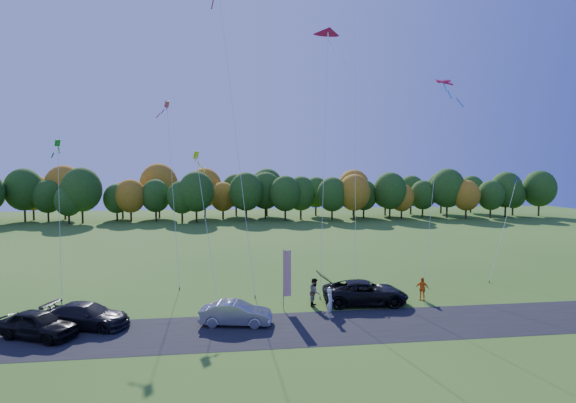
{
  "coord_description": "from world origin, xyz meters",
  "views": [
    {
      "loc": [
        -4.79,
        -30.22,
        9.58
      ],
      "look_at": [
        0.0,
        6.0,
        7.0
      ],
      "focal_mm": 28.0,
      "sensor_mm": 36.0,
      "label": 1
    }
  ],
  "objects": [
    {
      "name": "feather_flag",
      "position": [
        -0.94,
        -0.33,
        2.58
      ],
      "size": [
        0.56,
        0.12,
        4.22
      ],
      "color": "#999999",
      "rests_on": "ground"
    },
    {
      "name": "kite_diamond_blue_low",
      "position": [
        19.37,
        6.45,
        4.42
      ],
      "size": [
        5.1,
        3.96,
        9.29
      ],
      "color": "#4C3F33",
      "rests_on": "ground"
    },
    {
      "name": "kite_delta_blue",
      "position": [
        -4.34,
        7.28,
        13.88
      ],
      "size": [
        4.33,
        9.91,
        28.26
      ],
      "color": "#4C3F33",
      "rests_on": "ground"
    },
    {
      "name": "kite_diamond_yellow",
      "position": [
        -6.61,
        5.36,
        5.56
      ],
      "size": [
        2.47,
        8.02,
        11.5
      ],
      "color": "#4C3F33",
      "rests_on": "ground"
    },
    {
      "name": "person_tailgate_a",
      "position": [
        1.71,
        -2.11,
        0.93
      ],
      "size": [
        0.55,
        0.74,
        1.85
      ],
      "primitive_type": "imported",
      "rotation": [
        0.0,
        0.0,
        1.4
      ],
      "color": "silver",
      "rests_on": "ground"
    },
    {
      "name": "kite_diamond_pink",
      "position": [
        -9.69,
        10.11,
        8.04
      ],
      "size": [
        2.36,
        8.88,
        16.43
      ],
      "color": "#4C3F33",
      "rests_on": "ground"
    },
    {
      "name": "tree_line",
      "position": [
        0.0,
        55.0,
        0.0
      ],
      "size": [
        116.0,
        12.0,
        10.0
      ],
      "primitive_type": null,
      "color": "#1E4711",
      "rests_on": "ground"
    },
    {
      "name": "black_suv",
      "position": [
        4.82,
        0.29,
        0.84
      ],
      "size": [
        6.25,
        3.28,
        1.68
      ],
      "primitive_type": "imported",
      "rotation": [
        0.0,
        0.0,
        1.49
      ],
      "color": "black",
      "rests_on": "ground"
    },
    {
      "name": "silver_sedan",
      "position": [
        -4.42,
        -2.85,
        0.73
      ],
      "size": [
        4.63,
        2.35,
        1.45
      ],
      "primitive_type": "imported",
      "rotation": [
        0.0,
        0.0,
        1.38
      ],
      "color": "#A09FA4",
      "rests_on": "ground"
    },
    {
      "name": "kite_parafoil_orange",
      "position": [
        7.31,
        12.15,
        15.86
      ],
      "size": [
        4.77,
        12.97,
        31.96
      ],
      "color": "#4C3F33",
      "rests_on": "ground"
    },
    {
      "name": "ground",
      "position": [
        0.0,
        0.0,
        0.0
      ],
      "size": [
        160.0,
        160.0,
        0.0
      ],
      "primitive_type": "plane",
      "color": "#315F19"
    },
    {
      "name": "person_east",
      "position": [
        9.26,
        0.68,
        0.84
      ],
      "size": [
        1.06,
        0.87,
        1.69
      ],
      "primitive_type": "imported",
      "rotation": [
        0.0,
        0.0,
        -0.55
      ],
      "color": "orange",
      "rests_on": "ground"
    },
    {
      "name": "dark_truck_b",
      "position": [
        -15.66,
        -3.55,
        0.79
      ],
      "size": [
        5.0,
        3.62,
        1.58
      ],
      "primitive_type": "imported",
      "rotation": [
        0.0,
        0.0,
        1.14
      ],
      "color": "black",
      "rests_on": "ground"
    },
    {
      "name": "kite_delta_red",
      "position": [
        2.99,
        5.81,
        11.45
      ],
      "size": [
        3.41,
        8.51,
        23.13
      ],
      "color": "#4C3F33",
      "rests_on": "ground"
    },
    {
      "name": "person_tailgate_b",
      "position": [
        1.16,
        0.35,
        0.98
      ],
      "size": [
        1.01,
        1.14,
        1.95
      ],
      "primitive_type": "imported",
      "rotation": [
        0.0,
        0.0,
        1.24
      ],
      "color": "gray",
      "rests_on": "ground"
    },
    {
      "name": "kite_diamond_green",
      "position": [
        -17.67,
        5.93,
        6.01
      ],
      "size": [
        2.5,
        6.43,
        12.33
      ],
      "color": "#4C3F33",
      "rests_on": "ground"
    },
    {
      "name": "dark_truck_a",
      "position": [
        -13.4,
        -2.16,
        0.75
      ],
      "size": [
        5.52,
        3.42,
        1.49
      ],
      "primitive_type": "imported",
      "rotation": [
        0.0,
        0.0,
        1.29
      ],
      "color": "black",
      "rests_on": "ground"
    },
    {
      "name": "asphalt_strip",
      "position": [
        0.0,
        -4.0,
        0.01
      ],
      "size": [
        90.0,
        6.0,
        0.01
      ],
      "primitive_type": "cube",
      "color": "black",
      "rests_on": "ground"
    },
    {
      "name": "kite_parafoil_rainbow",
      "position": [
        13.8,
        8.52,
        9.28
      ],
      "size": [
        7.31,
        8.95,
        18.95
      ],
      "color": "#4C3F33",
      "rests_on": "ground"
    }
  ]
}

